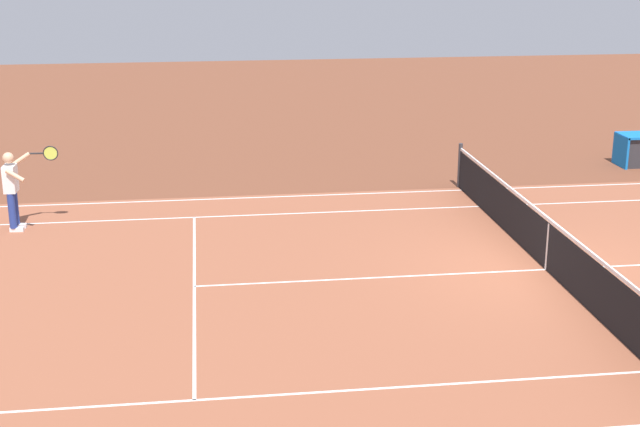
# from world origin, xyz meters

# --- Properties ---
(ground_plane) EXTENTS (60.00, 60.00, 0.00)m
(ground_plane) POSITION_xyz_m (0.00, 0.00, 0.00)
(ground_plane) COLOR brown
(court_slab) EXTENTS (24.20, 11.40, 0.00)m
(court_slab) POSITION_xyz_m (0.00, 0.00, 0.00)
(court_slab) COLOR #935138
(court_slab) RESTS_ON ground_plane
(court_line_markings) EXTENTS (23.85, 11.05, 0.01)m
(court_line_markings) POSITION_xyz_m (0.00, 0.00, 0.00)
(court_line_markings) COLOR white
(court_line_markings) RESTS_ON ground_plane
(tennis_net) EXTENTS (0.10, 11.70, 1.08)m
(tennis_net) POSITION_xyz_m (0.00, 0.00, 0.49)
(tennis_net) COLOR #2D2D33
(tennis_net) RESTS_ON ground_plane
(tennis_player_near) EXTENTS (1.08, 0.78, 1.70)m
(tennis_player_near) POSITION_xyz_m (10.06, -3.74, 0.93)
(tennis_player_near) COLOR navy
(tennis_player_near) RESTS_ON ground_plane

